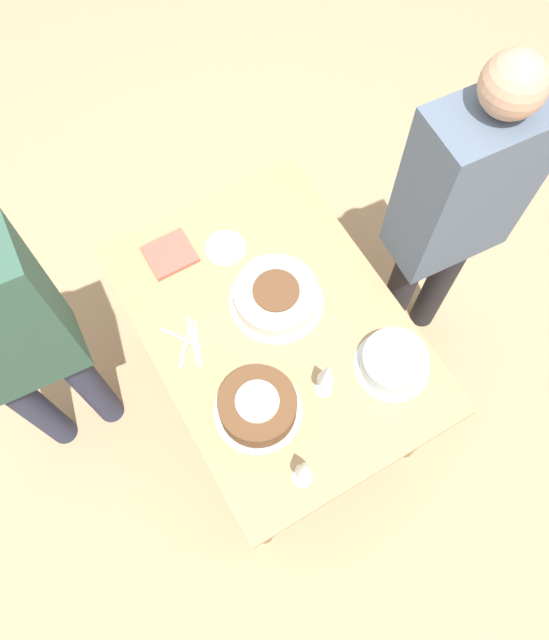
# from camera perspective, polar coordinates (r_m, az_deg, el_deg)

# --- Properties ---
(ground_plane) EXTENTS (12.00, 12.00, 0.00)m
(ground_plane) POSITION_cam_1_polar(r_m,az_deg,el_deg) (2.87, -0.00, -6.32)
(ground_plane) COLOR tan
(dining_table) EXTENTS (1.21, 0.86, 0.72)m
(dining_table) POSITION_cam_1_polar(r_m,az_deg,el_deg) (2.30, -0.00, -1.78)
(dining_table) COLOR tan
(dining_table) RESTS_ON ground_plane
(cake_center_white) EXTENTS (0.34, 0.34, 0.09)m
(cake_center_white) POSITION_cam_1_polar(r_m,az_deg,el_deg) (2.19, 0.14, 2.20)
(cake_center_white) COLOR white
(cake_center_white) RESTS_ON dining_table
(cake_front_chocolate) EXTENTS (0.30, 0.30, 0.11)m
(cake_front_chocolate) POSITION_cam_1_polar(r_m,az_deg,el_deg) (2.04, -1.55, -7.89)
(cake_front_chocolate) COLOR white
(cake_front_chocolate) RESTS_ON dining_table
(cake_back_decorated) EXTENTS (0.26, 0.26, 0.09)m
(cake_back_decorated) POSITION_cam_1_polar(r_m,az_deg,el_deg) (2.13, 10.83, -3.81)
(cake_back_decorated) COLOR white
(cake_back_decorated) RESTS_ON dining_table
(wine_glass_near) EXTENTS (0.06, 0.06, 0.24)m
(wine_glass_near) POSITION_cam_1_polar(r_m,az_deg,el_deg) (1.96, 4.82, -4.89)
(wine_glass_near) COLOR silver
(wine_glass_near) RESTS_ON dining_table
(wine_glass_far) EXTENTS (0.06, 0.06, 0.21)m
(wine_glass_far) POSITION_cam_1_polar(r_m,az_deg,el_deg) (1.89, 2.73, -13.46)
(wine_glass_far) COLOR silver
(wine_glass_far) RESTS_ON dining_table
(dessert_plate_left) EXTENTS (0.15, 0.15, 0.01)m
(dessert_plate_left) POSITION_cam_1_polar(r_m,az_deg,el_deg) (2.33, -4.46, 6.62)
(dessert_plate_left) COLOR white
(dessert_plate_left) RESTS_ON dining_table
(fork_pile) EXTENTS (0.20, 0.13, 0.01)m
(fork_pile) POSITION_cam_1_polar(r_m,az_deg,el_deg) (2.18, -7.84, -1.98)
(fork_pile) COLOR silver
(fork_pile) RESTS_ON dining_table
(napkin_stack) EXTENTS (0.16, 0.17, 0.02)m
(napkin_stack) POSITION_cam_1_polar(r_m,az_deg,el_deg) (2.34, -9.53, 5.96)
(napkin_stack) COLOR #B75B4C
(napkin_stack) RESTS_ON dining_table
(person_cutting) EXTENTS (0.25, 0.41, 1.58)m
(person_cutting) POSITION_cam_1_polar(r_m,az_deg,el_deg) (2.09, -23.42, -1.80)
(person_cutting) COLOR #2D334C
(person_cutting) RESTS_ON ground_plane
(person_watching) EXTENTS (0.25, 0.41, 1.62)m
(person_watching) POSITION_cam_1_polar(r_m,az_deg,el_deg) (2.20, 16.25, 9.71)
(person_watching) COLOR #232328
(person_watching) RESTS_ON ground_plane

